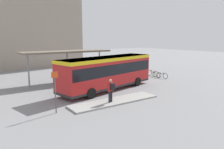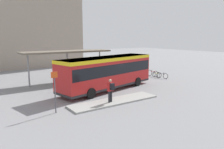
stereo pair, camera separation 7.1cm
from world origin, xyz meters
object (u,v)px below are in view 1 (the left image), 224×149
city_bus (108,71)px  bicycle_red (152,73)px  pedestrian_waiting (111,89)px  platform_sign (55,90)px  bicycle_black (162,75)px  bicycle_yellow (156,75)px

city_bus → bicycle_red: bearing=4.5°
city_bus → pedestrian_waiting: 4.63m
pedestrian_waiting → platform_sign: size_ratio=0.64×
city_bus → pedestrian_waiting: city_bus is taller
bicycle_black → bicycle_yellow: (-0.20, 0.85, -0.02)m
bicycle_black → bicycle_red: (0.05, 1.69, 0.03)m
city_bus → bicycle_yellow: (8.53, 1.88, -1.52)m
pedestrian_waiting → bicycle_black: size_ratio=1.10×
bicycle_yellow → platform_sign: size_ratio=0.54×
bicycle_yellow → bicycle_red: bicycle_red is taller
bicycle_yellow → bicycle_black: bearing=20.9°
bicycle_red → platform_sign: (-15.30, -6.28, 1.17)m
pedestrian_waiting → platform_sign: platform_sign is taller
city_bus → bicycle_red: 9.32m
pedestrian_waiting → bicycle_yellow: (10.86, 5.83, -0.81)m
bicycle_yellow → platform_sign: (-15.04, -5.44, 1.23)m
bicycle_black → platform_sign: bearing=97.9°
bicycle_red → platform_sign: size_ratio=0.64×
bicycle_black → bicycle_yellow: 0.87m
bicycle_red → bicycle_black: bearing=-6.3°
bicycle_red → platform_sign: platform_sign is taller
pedestrian_waiting → platform_sign: bearing=73.5°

